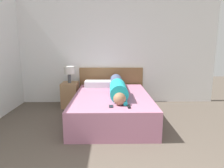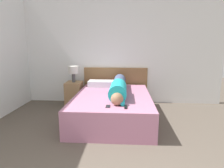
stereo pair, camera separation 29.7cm
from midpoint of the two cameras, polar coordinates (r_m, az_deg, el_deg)
The scene contains 9 objects.
wall_back at distance 4.99m, azimuth 1.42°, elevation 9.49°, with size 5.43×0.06×2.60m.
bed at distance 3.95m, azimuth 2.32°, elevation -6.58°, with size 1.45×2.08×0.48m.
headboard at distance 5.02m, azimuth 2.69°, elevation -0.37°, with size 1.57×0.04×0.89m.
nightstand at distance 4.84m, azimuth -9.03°, elevation -2.82°, with size 0.36×0.44×0.58m.
table_lamp at distance 4.74m, azimuth -9.24°, elevation 3.76°, with size 0.24×0.24×0.38m.
person_lying at distance 3.94m, azimuth 4.08°, elevation -0.90°, with size 0.31×1.75×0.31m.
pillow_near_headboard at distance 4.66m, azimuth -1.24°, elevation 0.09°, with size 0.60×0.32×0.14m.
tv_remote at distance 3.14m, azimuth 6.63°, elevation -6.56°, with size 0.04×0.15×0.02m.
cell_phone at distance 3.17m, azimuth 1.52°, elevation -6.42°, with size 0.06×0.13×0.01m.
Camera 2 is at (0.36, -1.06, 1.45)m, focal length 32.00 mm.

